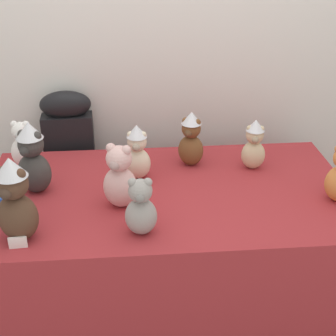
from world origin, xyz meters
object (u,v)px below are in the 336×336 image
Objects in this scene: instrument_case at (73,175)px; teddy_bear_snow at (23,146)px; teddy_bear_sand at (254,145)px; display_table at (168,255)px; party_cup_blue at (6,206)px; teddy_bear_chestnut at (191,139)px; teddy_bear_cocoa at (15,201)px; teddy_bear_ash at (141,208)px; teddy_bear_cream at (137,153)px; teddy_bear_blush at (120,178)px; teddy_bear_charcoal at (33,159)px.

instrument_case is 0.48m from teddy_bear_snow.
instrument_case is 1.10m from teddy_bear_sand.
display_table is 0.81m from instrument_case.
display_table is at bearing 12.88° from party_cup_blue.
teddy_bear_chestnut is 0.95m from teddy_bear_cocoa.
teddy_bear_cocoa is at bearing -152.35° from display_table.
teddy_bear_ash is at bearing 18.51° from teddy_bear_cocoa.
teddy_bear_snow is 0.84m from teddy_bear_chestnut.
party_cup_blue is (-0.70, -0.16, 0.43)m from display_table.
teddy_bear_sand is 0.31m from teddy_bear_chestnut.
teddy_bear_sand is at bearing 10.93° from teddy_bear_cream.
party_cup_blue is at bearing -152.74° from teddy_bear_sand.
instrument_case reaches higher than party_cup_blue.
teddy_bear_blush is at bearing -106.94° from teddy_bear_chestnut.
teddy_bear_cocoa is (-0.48, -0.46, 0.04)m from teddy_bear_cream.
teddy_bear_snow is 2.25× the size of party_cup_blue.
display_table is 6.80× the size of teddy_bear_ash.
teddy_bear_sand is (0.44, 0.20, 0.50)m from display_table.
teddy_bear_blush is at bearing 47.33° from teddy_bear_cocoa.
teddy_bear_blush is (0.48, -0.42, 0.02)m from teddy_bear_snow.
instrument_case reaches higher than teddy_bear_chestnut.
teddy_bear_sand is at bearing 45.36° from teddy_bear_ash.
instrument_case is 0.82m from teddy_bear_chestnut.
instrument_case is 9.48× the size of party_cup_blue.
display_table is 0.83m from party_cup_blue.
teddy_bear_snow is at bearing 155.99° from display_table.
teddy_bear_chestnut is (0.36, 0.37, 0.00)m from teddy_bear_blush.
teddy_bear_cocoa reaches higher than teddy_bear_sand.
party_cup_blue is (-0.19, -0.77, 0.28)m from instrument_case.
teddy_bear_blush is 0.42m from teddy_bear_charcoal.
teddy_bear_cream reaches higher than teddy_bear_sand.
display_table is 0.57m from teddy_bear_blush.
teddy_bear_blush is at bearing 0.22° from teddy_bear_charcoal.
teddy_bear_cocoa is 0.22m from party_cup_blue.
teddy_bear_sand is at bearing 46.92° from teddy_bear_blush.
teddy_bear_cream is 0.64m from party_cup_blue.
teddy_bear_blush is at bearing -102.53° from teddy_bear_cream.
display_table is 0.60m from teddy_bear_ash.
teddy_bear_sand is at bearing -25.27° from instrument_case.
teddy_bear_cocoa is (-0.75, -0.58, 0.03)m from teddy_bear_chestnut.
party_cup_blue is at bearing -91.02° from teddy_bear_charcoal.
teddy_bear_cocoa is (-0.10, -0.93, 0.39)m from instrument_case.
teddy_bear_cocoa is at bearing -77.07° from teddy_bear_snow.
instrument_case is at bearing 102.69° from teddy_bear_charcoal.
teddy_bear_ash is 0.73× the size of teddy_bear_charcoal.
display_table is 0.59m from teddy_bear_chestnut.
teddy_bear_cocoa is at bearing -130.29° from teddy_bear_cream.
teddy_bear_charcoal is (-1.05, -0.15, 0.04)m from teddy_bear_sand.
display_table is 0.88m from teddy_bear_cocoa.
instrument_case reaches higher than teddy_bear_snow.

